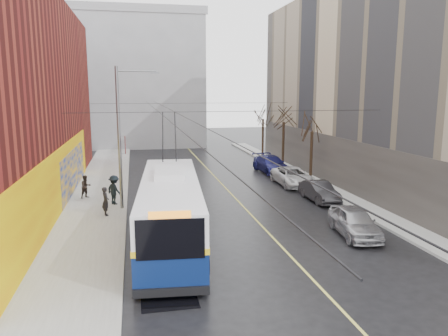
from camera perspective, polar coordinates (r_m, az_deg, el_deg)
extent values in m
plane|color=black|center=(19.98, 4.95, -12.13)|extent=(140.00, 140.00, 0.00)
cube|color=gray|center=(30.74, -16.25, -4.37)|extent=(4.00, 60.00, 0.15)
cube|color=gray|center=(33.83, 13.82, -2.95)|extent=(2.00, 60.00, 0.15)
cube|color=#BFB74C|center=(33.30, 0.55, -2.98)|extent=(0.12, 50.00, 0.01)
cube|color=#D79304|center=(28.62, -20.66, -1.73)|extent=(0.08, 28.00, 4.00)
cube|color=#052797|center=(34.52, -19.05, -0.37)|extent=(0.06, 12.00, 3.20)
cube|color=tan|center=(38.80, 23.92, 9.93)|extent=(14.00, 36.00, 16.00)
cube|color=#4C4742|center=(35.65, 13.99, 0.86)|extent=(0.06, 36.00, 4.00)
cube|color=gray|center=(62.72, -12.48, 11.21)|extent=(20.00, 12.00, 18.00)
cube|color=gray|center=(57.67, -12.89, 19.81)|extent=(20.50, 0.40, 1.00)
cylinder|color=slate|center=(27.88, -13.52, 3.55)|extent=(0.20, 0.20, 9.00)
cube|color=#4D0B0B|center=(27.91, -12.78, 2.97)|extent=(0.04, 0.60, 1.10)
cylinder|color=slate|center=(27.72, -11.35, 12.30)|extent=(2.40, 0.10, 0.10)
cube|color=slate|center=(27.75, -9.02, 12.16)|extent=(0.50, 0.22, 0.12)
cylinder|color=black|center=(32.77, -8.98, 7.63)|extent=(0.02, 60.00, 0.02)
cylinder|color=black|center=(32.83, -7.23, 7.68)|extent=(0.02, 60.00, 0.02)
cylinder|color=black|center=(24.33, 1.12, 7.40)|extent=(18.00, 0.02, 0.02)
cylinder|color=black|center=(40.08, -4.00, 8.45)|extent=(18.00, 0.02, 0.02)
cylinder|color=black|center=(37.04, 11.31, 1.46)|extent=(0.24, 0.24, 4.20)
cylinder|color=black|center=(43.49, 7.74, 3.01)|extent=(0.24, 0.24, 4.48)
cylinder|color=black|center=(50.11, 5.08, 3.93)|extent=(0.24, 0.24, 4.37)
cube|color=black|center=(17.72, -7.43, -15.19)|extent=(2.06, 3.80, 0.01)
ellipsoid|color=slate|center=(27.60, -6.40, 9.12)|extent=(0.44, 0.20, 0.12)
ellipsoid|color=slate|center=(27.50, -1.32, 9.35)|extent=(0.44, 0.20, 0.12)
ellipsoid|color=slate|center=(27.78, -9.28, 6.42)|extent=(0.44, 0.20, 0.12)
cube|color=#091948|center=(22.28, -6.98, -7.02)|extent=(3.81, 13.00, 1.60)
cube|color=silver|center=(21.89, -7.06, -3.28)|extent=(3.81, 13.00, 1.39)
cube|color=yellow|center=(22.06, -7.02, -5.04)|extent=(3.86, 13.04, 0.23)
cube|color=black|center=(15.76, -7.03, -9.24)|extent=(2.45, 0.24, 1.50)
cube|color=black|center=(28.20, -7.07, -0.59)|extent=(2.45, 0.24, 1.28)
cube|color=black|center=(21.96, -10.74, -3.62)|extent=(1.00, 11.71, 1.07)
cube|color=black|center=(21.95, -3.37, -3.47)|extent=(1.00, 11.71, 1.07)
cube|color=silver|center=(22.76, -7.11, -0.57)|extent=(1.75, 3.31, 0.32)
cube|color=black|center=(16.48, -6.88, -15.78)|extent=(2.78, 0.35, 0.32)
cylinder|color=black|center=(18.48, -11.33, -12.42)|extent=(0.41, 1.09, 1.07)
cylinder|color=black|center=(18.46, -2.50, -12.24)|extent=(0.41, 1.09, 1.07)
cylinder|color=black|center=(26.56, -9.99, -5.36)|extent=(0.41, 1.09, 1.07)
cylinder|color=black|center=(26.55, -3.97, -5.24)|extent=(0.41, 1.09, 1.07)
cylinder|color=black|center=(26.24, -8.00, 4.25)|extent=(0.37, 3.70, 2.63)
cylinder|color=black|center=(26.24, -6.37, 4.28)|extent=(0.37, 3.70, 2.63)
imported|color=#A8A9AD|center=(24.06, 16.68, -6.73)|extent=(2.33, 4.62, 1.51)
imported|color=#29282B|center=(30.83, 12.34, -3.00)|extent=(1.55, 4.16, 1.36)
imported|color=silver|center=(35.48, 8.98, -1.11)|extent=(2.40, 5.19, 1.44)
imported|color=navy|center=(40.82, 6.15, 0.51)|extent=(2.60, 5.50, 1.55)
imported|color=silver|center=(36.55, -7.51, -0.76)|extent=(2.05, 4.29, 1.41)
imported|color=black|center=(27.08, -15.21, -4.21)|extent=(0.57, 0.72, 1.74)
imported|color=black|center=(31.80, -17.59, -2.34)|extent=(0.99, 0.97, 1.61)
imported|color=black|center=(29.53, -14.14, -2.78)|extent=(1.36, 1.41, 1.93)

